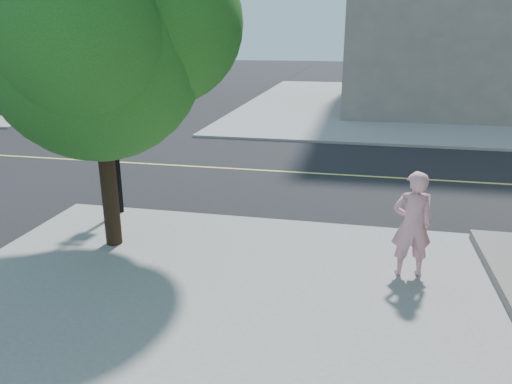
# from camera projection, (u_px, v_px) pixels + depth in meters

# --- Properties ---
(ground) EXTENTS (140.00, 140.00, 0.00)m
(ground) POSITION_uv_depth(u_px,v_px,m) (113.00, 211.00, 12.31)
(ground) COLOR black
(ground) RESTS_ON ground
(road_ew) EXTENTS (140.00, 9.00, 0.01)m
(road_ew) POSITION_uv_depth(u_px,v_px,m) (177.00, 166.00, 16.49)
(road_ew) COLOR black
(road_ew) RESTS_ON ground
(sidewalk_ne) EXTENTS (29.00, 25.00, 0.12)m
(sidewalk_ne) POSITION_uv_depth(u_px,v_px,m) (487.00, 106.00, 29.62)
(sidewalk_ne) COLOR gray
(sidewalk_ne) RESTS_ON ground
(man_on_phone) EXTENTS (0.77, 0.56, 1.94)m
(man_on_phone) POSITION_uv_depth(u_px,v_px,m) (412.00, 224.00, 8.54)
(man_on_phone) COLOR pink
(man_on_phone) RESTS_ON sidewalk_se
(street_tree) EXTENTS (4.97, 4.52, 6.60)m
(street_tree) POSITION_uv_depth(u_px,v_px,m) (99.00, 27.00, 8.81)
(street_tree) COLOR black
(street_tree) RESTS_ON sidewalk_se
(signal_pole) EXTENTS (3.78, 0.43, 4.27)m
(signal_pole) POSITION_uv_depth(u_px,v_px,m) (25.00, 64.00, 11.24)
(signal_pole) COLOR black
(signal_pole) RESTS_ON sidewalk_se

